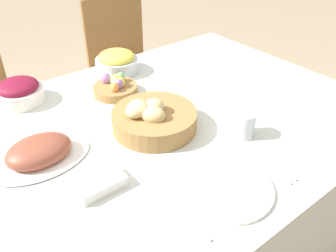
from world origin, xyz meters
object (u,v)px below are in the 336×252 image
object	(u,v)px
butter_dish	(99,183)
chair_far_right	(130,67)
beet_salad_bowl	(19,92)
drinking_cup	(244,124)
spoon	(269,162)
egg_basket	(115,87)
dinner_plate	(226,188)
ham_platter	(39,152)
bread_basket	(153,118)
knife	(262,166)
fork	(183,216)
pineapple_bowl	(117,62)

from	to	relation	value
butter_dish	chair_far_right	bearing A→B (deg)	53.80
beet_salad_bowl	drinking_cup	distance (m)	0.84
chair_far_right	spoon	bearing A→B (deg)	-110.02
egg_basket	dinner_plate	size ratio (longest dim) A/B	0.68
ham_platter	bread_basket	bearing A→B (deg)	-12.33
knife	spoon	xyz separation A→B (m)	(0.03, 0.00, 0.00)
chair_far_right	fork	size ratio (longest dim) A/B	4.57
pineapple_bowl	drinking_cup	xyz separation A→B (m)	(0.07, -0.68, -0.00)
bread_basket	butter_dish	world-z (taller)	bread_basket
spoon	chair_far_right	bearing A→B (deg)	77.66
egg_basket	spoon	size ratio (longest dim) A/B	0.88
egg_basket	fork	world-z (taller)	egg_basket
bread_basket	pineapple_bowl	size ratio (longest dim) A/B	1.53
fork	beet_salad_bowl	bearing A→B (deg)	96.37
egg_basket	spoon	bearing A→B (deg)	-78.44
egg_basket	knife	size ratio (longest dim) A/B	0.88
beet_salad_bowl	pineapple_bowl	distance (m)	0.43
egg_basket	bread_basket	bearing A→B (deg)	-96.07
chair_far_right	pineapple_bowl	distance (m)	0.63
egg_basket	ham_platter	xyz separation A→B (m)	(-0.39, -0.21, -0.00)
egg_basket	butter_dish	distance (m)	0.54
egg_basket	knife	xyz separation A→B (m)	(0.10, -0.65, -0.03)
ham_platter	dinner_plate	distance (m)	0.56
egg_basket	dinner_plate	world-z (taller)	egg_basket
ham_platter	pineapple_bowl	distance (m)	0.63
chair_far_right	fork	xyz separation A→B (m)	(-0.65, -1.27, 0.23)
drinking_cup	chair_far_right	bearing A→B (deg)	76.40
spoon	ham_platter	bearing A→B (deg)	141.93
dinner_plate	chair_far_right	bearing A→B (deg)	68.45
pineapple_bowl	spoon	bearing A→B (deg)	-88.40
beet_salad_bowl	drinking_cup	size ratio (longest dim) A/B	2.10
bread_basket	ham_platter	size ratio (longest dim) A/B	0.94
spoon	butter_dish	world-z (taller)	butter_dish
pineapple_bowl	drinking_cup	world-z (taller)	pineapple_bowl
bread_basket	butter_dish	bearing A→B (deg)	-153.68
chair_far_right	spoon	size ratio (longest dim) A/B	4.57
bread_basket	spoon	bearing A→B (deg)	-65.43
beet_salad_bowl	dinner_plate	size ratio (longest dim) A/B	0.70
pineapple_bowl	dinner_plate	world-z (taller)	pineapple_bowl
beet_salad_bowl	spoon	distance (m)	0.94
pineapple_bowl	drinking_cup	bearing A→B (deg)	-84.18
ham_platter	butter_dish	world-z (taller)	ham_platter
ham_platter	fork	distance (m)	0.48
chair_far_right	ham_platter	size ratio (longest dim) A/B	2.98
bread_basket	butter_dish	xyz separation A→B (m)	(-0.28, -0.14, -0.03)
egg_basket	pineapple_bowl	bearing A→B (deg)	56.78
beet_salad_bowl	spoon	world-z (taller)	beet_salad_bowl
pineapple_bowl	drinking_cup	size ratio (longest dim) A/B	2.18
knife	spoon	size ratio (longest dim) A/B	1.00
fork	knife	distance (m)	0.31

